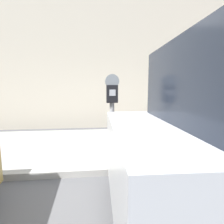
{
  "coord_description": "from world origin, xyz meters",
  "views": [
    {
      "loc": [
        0.16,
        -1.86,
        1.42
      ],
      "look_at": [
        0.47,
        0.98,
        1.03
      ],
      "focal_mm": 28.0,
      "sensor_mm": 36.0,
      "label": 1
    }
  ],
  "objects": [
    {
      "name": "building_facade",
      "position": [
        0.0,
        4.49,
        3.33
      ],
      "size": [
        24.0,
        0.3,
        6.66
      ],
      "color": "beige",
      "rests_on": "ground_plane"
    },
    {
      "name": "ground_plane",
      "position": [
        0.0,
        0.0,
        0.0
      ],
      "size": [
        60.0,
        60.0,
        0.0
      ],
      "primitive_type": "plane",
      "color": "#515154"
    },
    {
      "name": "sidewalk",
      "position": [
        0.0,
        2.2,
        0.06
      ],
      "size": [
        24.0,
        2.8,
        0.11
      ],
      "color": "#9E9B96",
      "rests_on": "ground_plane"
    },
    {
      "name": "parking_meter",
      "position": [
        0.47,
        0.98,
        1.15
      ],
      "size": [
        0.22,
        0.15,
        1.53
      ],
      "color": "gray",
      "rests_on": "sidewalk"
    }
  ]
}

